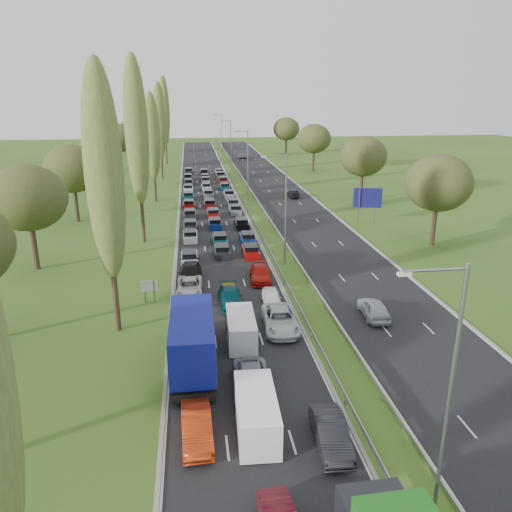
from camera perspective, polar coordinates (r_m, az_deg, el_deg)
ground at (r=90.25m, az=-1.07°, el=6.65°), size 260.00×260.00×0.00m
near_carriageway at (r=92.22m, az=-5.44°, el=6.82°), size 10.50×215.00×0.04m
far_carriageway at (r=93.65m, az=2.90°, el=7.05°), size 10.50×215.00×0.04m
central_reservation at (r=92.59m, az=-1.24°, el=7.29°), size 2.36×215.00×0.32m
lamp_columns at (r=87.29m, az=-0.94°, el=10.26°), size 0.18×140.18×12.00m
poplar_row at (r=76.53m, az=-12.41°, el=13.56°), size 2.80×127.80×22.44m
woodland_left at (r=73.19m, az=-20.81°, el=8.92°), size 8.00×166.00×11.10m
woodland_right at (r=80.80m, az=14.13°, el=10.30°), size 8.00×153.00×11.10m
traffic_queue_fill at (r=87.03m, az=-5.32°, el=6.45°), size 9.13×69.36×0.80m
near_car_1 at (r=28.50m, az=-6.78°, el=-18.88°), size 1.74×4.63×1.51m
near_car_2 at (r=46.90m, az=-7.61°, el=-3.51°), size 2.56×5.21×1.42m
near_car_3 at (r=50.13m, az=-7.54°, el=-1.97°), size 2.44×5.53×1.58m
near_car_6 at (r=32.33m, az=-0.51°, el=-13.93°), size 2.49×5.08×1.39m
near_car_7 at (r=44.33m, az=-2.95°, el=-4.68°), size 2.12×4.90×1.40m
near_car_8 at (r=44.93m, az=-3.05°, el=-4.33°), size 1.77×4.29×1.45m
near_car_9 at (r=28.21m, az=8.57°, el=-19.39°), size 1.82×4.68×1.52m
near_car_10 at (r=39.81m, az=2.79°, el=-7.28°), size 2.94×5.89×1.60m
near_car_11 at (r=49.83m, az=0.49°, el=-2.02°), size 2.38×5.09×1.44m
near_car_12 at (r=44.17m, az=1.79°, el=-4.79°), size 1.83×4.05×1.35m
far_car_0 at (r=42.94m, az=13.32°, el=-5.83°), size 2.11×4.73×1.58m
far_car_1 at (r=90.66m, az=4.28°, el=7.11°), size 1.46×4.13×1.36m
far_car_2 at (r=148.02m, az=-1.63°, el=11.40°), size 2.56×5.05×1.37m
blue_lorry at (r=34.16m, az=-7.28°, el=-9.39°), size 2.79×10.05×4.24m
white_van_front at (r=28.92m, az=-0.03°, el=-17.22°), size 2.17×5.54×2.23m
white_van_rear at (r=38.01m, az=-1.76°, el=-8.12°), size 2.05×5.23×2.10m
info_sign at (r=45.42m, az=-12.09°, el=-3.63°), size 1.50×0.23×2.10m
direction_sign at (r=72.83m, az=12.63°, el=6.32°), size 3.93×0.96×5.20m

